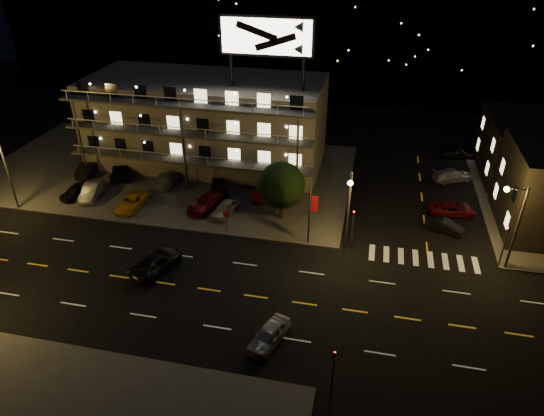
% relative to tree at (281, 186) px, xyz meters
% --- Properties ---
extents(ground, '(140.00, 140.00, 0.00)m').
position_rel_tree_xyz_m(ground, '(-1.62, -12.18, -3.77)').
color(ground, black).
rests_on(ground, ground).
extents(curb_nw, '(44.00, 24.00, 0.15)m').
position_rel_tree_xyz_m(curb_nw, '(-15.62, 7.82, -3.70)').
color(curb_nw, '#3D3D3A').
rests_on(curb_nw, ground).
extents(motel, '(28.00, 13.80, 18.10)m').
position_rel_tree_xyz_m(motel, '(-11.57, 11.70, 1.57)').
color(motel, gray).
rests_on(motel, ground).
extents(hill_backdrop, '(120.00, 25.00, 24.00)m').
position_rel_tree_xyz_m(hill_backdrop, '(-7.56, 56.60, 7.78)').
color(hill_backdrop, black).
rests_on(hill_backdrop, ground).
extents(streetlight_nw, '(0.44, 1.92, 8.00)m').
position_rel_tree_xyz_m(streetlight_nw, '(-27.62, -4.25, 1.19)').
color(streetlight_nw, '#2D2D30').
rests_on(streetlight_nw, ground).
extents(streetlight_nc, '(0.44, 1.92, 8.00)m').
position_rel_tree_xyz_m(streetlight_nc, '(6.88, -4.25, 1.19)').
color(streetlight_nc, '#2D2D30').
rests_on(streetlight_nc, ground).
extents(streetlight_ne, '(1.92, 0.44, 8.00)m').
position_rel_tree_xyz_m(streetlight_ne, '(20.51, -3.88, 1.19)').
color(streetlight_ne, '#2D2D30').
rests_on(streetlight_ne, ground).
extents(signal_nw, '(0.20, 0.27, 4.60)m').
position_rel_tree_xyz_m(signal_nw, '(7.38, -3.68, -1.20)').
color(signal_nw, '#2D2D30').
rests_on(signal_nw, ground).
extents(signal_sw, '(0.20, 0.27, 4.60)m').
position_rel_tree_xyz_m(signal_sw, '(7.38, -20.68, -1.20)').
color(signal_sw, '#2D2D30').
rests_on(signal_sw, ground).
extents(signal_ne, '(0.27, 0.20, 4.60)m').
position_rel_tree_xyz_m(signal_ne, '(20.38, -3.68, -1.20)').
color(signal_ne, '#2D2D30').
rests_on(signal_ne, ground).
extents(banner_north, '(0.83, 0.16, 6.40)m').
position_rel_tree_xyz_m(banner_north, '(3.46, -3.78, -0.34)').
color(banner_north, '#2D2D30').
rests_on(banner_north, ground).
extents(stop_sign, '(0.91, 0.11, 2.61)m').
position_rel_tree_xyz_m(stop_sign, '(-4.62, -3.61, -2.06)').
color(stop_sign, '#2D2D30').
rests_on(stop_sign, ground).
extents(tree, '(4.84, 4.66, 6.10)m').
position_rel_tree_xyz_m(tree, '(0.00, 0.00, 0.00)').
color(tree, black).
rests_on(tree, curb_nw).
extents(lot_car_0, '(2.44, 4.23, 1.36)m').
position_rel_tree_xyz_m(lot_car_0, '(-22.91, -0.30, -2.94)').
color(lot_car_0, black).
rests_on(lot_car_0, curb_nw).
extents(lot_car_1, '(2.42, 4.75, 1.49)m').
position_rel_tree_xyz_m(lot_car_1, '(-21.14, -0.06, -2.88)').
color(lot_car_1, gray).
rests_on(lot_car_1, curb_nw).
extents(lot_car_2, '(2.30, 4.64, 1.27)m').
position_rel_tree_xyz_m(lot_car_2, '(-15.83, -1.32, -2.99)').
color(lot_car_2, gold).
rests_on(lot_car_2, curb_nw).
extents(lot_car_3, '(4.01, 5.67, 1.52)m').
position_rel_tree_xyz_m(lot_car_3, '(-7.88, 0.29, -2.86)').
color(lot_car_3, '#580C11').
rests_on(lot_car_3, curb_nw).
extents(lot_car_4, '(2.59, 4.33, 1.38)m').
position_rel_tree_xyz_m(lot_car_4, '(-5.76, -0.55, -2.93)').
color(lot_car_4, gray).
rests_on(lot_car_4, curb_nw).
extents(lot_car_5, '(2.23, 4.77, 1.51)m').
position_rel_tree_xyz_m(lot_car_5, '(-24.42, 4.94, -2.87)').
color(lot_car_5, black).
rests_on(lot_car_5, curb_nw).
extents(lot_car_6, '(4.08, 5.51, 1.39)m').
position_rel_tree_xyz_m(lot_car_6, '(-20.32, 5.22, -2.93)').
color(lot_car_6, black).
rests_on(lot_car_6, curb_nw).
extents(lot_car_7, '(2.70, 5.33, 1.48)m').
position_rel_tree_xyz_m(lot_car_7, '(-14.15, 4.49, -2.88)').
color(lot_car_7, gray).
rests_on(lot_car_7, curb_nw).
extents(lot_car_8, '(2.51, 4.09, 1.30)m').
position_rel_tree_xyz_m(lot_car_8, '(-8.17, 4.75, -2.97)').
color(lot_car_8, black).
rests_on(lot_car_8, curb_nw).
extents(lot_car_9, '(3.05, 4.50, 1.40)m').
position_rel_tree_xyz_m(lot_car_9, '(-2.25, 3.89, -2.92)').
color(lot_car_9, '#580C11').
rests_on(lot_car_9, curb_nw).
extents(side_car_0, '(3.92, 2.57, 1.22)m').
position_rel_tree_xyz_m(side_car_0, '(16.14, 1.14, -3.16)').
color(side_car_0, black).
rests_on(side_car_0, ground).
extents(side_car_1, '(5.13, 3.01, 1.34)m').
position_rel_tree_xyz_m(side_car_1, '(17.21, 4.64, -3.10)').
color(side_car_1, '#580C11').
rests_on(side_car_1, ground).
extents(side_car_2, '(5.18, 3.67, 1.39)m').
position_rel_tree_xyz_m(side_car_2, '(18.04, 12.68, -3.08)').
color(side_car_2, gray).
rests_on(side_car_2, ground).
extents(side_car_3, '(4.32, 1.99, 1.44)m').
position_rel_tree_xyz_m(side_car_3, '(19.29, 19.61, -3.05)').
color(side_car_3, black).
rests_on(side_car_3, ground).
extents(road_car_east, '(2.90, 4.48, 1.42)m').
position_rel_tree_xyz_m(road_car_east, '(2.50, -16.80, -3.06)').
color(road_car_east, gray).
rests_on(road_car_east, ground).
extents(road_car_west, '(3.79, 5.75, 1.47)m').
position_rel_tree_xyz_m(road_car_west, '(-8.96, -10.43, -3.04)').
color(road_car_west, black).
rests_on(road_car_west, ground).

